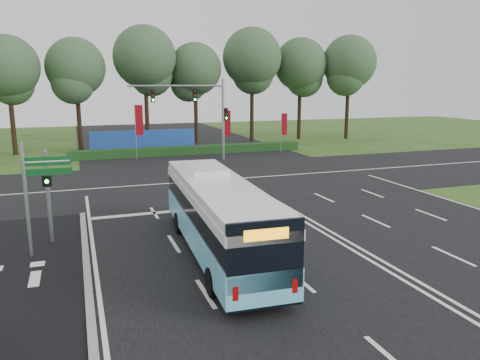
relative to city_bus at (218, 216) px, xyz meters
name	(u,v)px	position (x,y,z in m)	size (l,w,h in m)	color
ground	(315,229)	(5.19, 1.76, -1.60)	(120.00, 120.00, 0.00)	#2B4D19
road_main	(315,228)	(5.19, 1.76, -1.58)	(20.00, 120.00, 0.04)	black
road_cross	(233,179)	(5.19, 13.76, -1.57)	(120.00, 14.00, 0.05)	black
bike_path	(9,295)	(-7.31, -1.24, -1.57)	(5.00, 18.00, 0.06)	black
kerb_strip	(88,284)	(-4.91, -1.24, -1.54)	(0.25, 18.00, 0.12)	gray
city_bus	(218,216)	(0.00, 0.00, 0.00)	(2.88, 11.14, 3.17)	#66CBEE
pedestrian_signal	(48,194)	(-6.19, 3.57, 0.57)	(0.37, 0.44, 3.96)	gray
street_sign	(35,186)	(-6.53, 2.15, 1.21)	(1.76, 0.16, 4.51)	gray
banner_flag_left	(138,124)	(0.21, 24.58, 1.58)	(0.68, 0.31, 4.89)	gray
banner_flag_mid	(227,126)	(8.03, 23.92, 1.22)	(0.60, 0.29, 4.31)	gray
banner_flag_right	(284,126)	(13.95, 24.42, 0.97)	(0.54, 0.25, 3.89)	gray
traffic_light_gantry	(203,107)	(5.40, 22.26, 3.07)	(8.41, 0.28, 7.00)	gray
hedge	(191,150)	(5.19, 26.26, -1.20)	(22.00, 1.20, 0.80)	#173A15
blue_hoarding	(144,142)	(1.19, 28.76, -0.50)	(10.00, 0.30, 2.20)	#1C449A
eucalyptus_row	(187,63)	(6.66, 33.30, 7.13)	(47.37, 8.70, 12.79)	black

